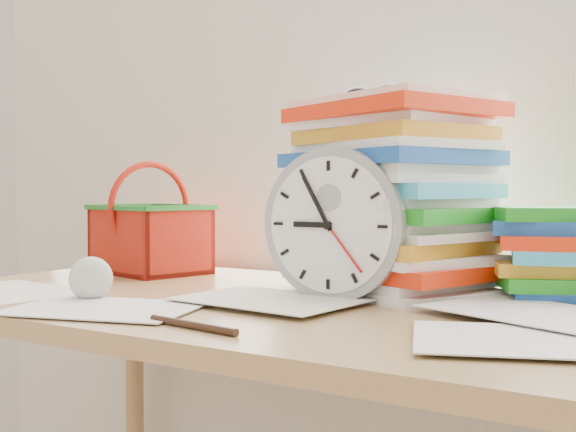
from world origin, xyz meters
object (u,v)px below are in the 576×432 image
Objects in this scene: desk at (294,346)px; basket at (150,219)px; clock at (337,224)px; book_stack at (573,255)px; paper_stack at (392,195)px.

basket reaches higher than desk.
clock reaches higher than basket.
clock is 0.39m from book_stack.
desk is at bearing -141.16° from clock.
paper_stack is (0.09, 0.19, 0.25)m from desk.
basket is (-0.57, -0.02, -0.05)m from paper_stack.
book_stack is at bearing 29.69° from clock.
basket is (-0.48, 0.18, 0.19)m from desk.
paper_stack is 1.33× the size of book_stack.
paper_stack is 0.32m from book_stack.
book_stack is at bearing 31.11° from desk.
basket is at bearing 159.76° from desk.
desk is 0.48m from book_stack.
basket is at bearing -178.48° from paper_stack.
book_stack reaches higher than desk.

